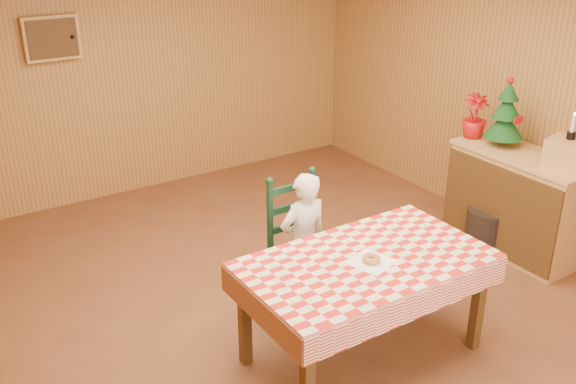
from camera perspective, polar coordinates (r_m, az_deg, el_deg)
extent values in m
plane|color=brown|center=(5.07, 1.25, -10.64)|extent=(6.00, 6.00, 0.00)
cube|color=#A7783C|center=(7.04, -12.72, 10.40)|extent=(5.00, 0.10, 2.60)
cube|color=#A7783C|center=(6.17, 21.15, 7.49)|extent=(0.10, 6.00, 2.60)
cube|color=tan|center=(6.65, -20.28, 12.72)|extent=(0.52, 0.08, 0.42)
cube|color=#4E3214|center=(6.60, -20.18, 12.67)|extent=(0.46, 0.02, 0.36)
sphere|color=black|center=(6.63, -18.62, 12.92)|extent=(0.04, 0.04, 0.04)
cube|color=#4E3214|center=(4.29, 6.94, -6.49)|extent=(1.60, 0.90, 0.06)
cube|color=#4E3214|center=(3.90, 1.72, -16.56)|extent=(0.07, 0.07, 0.69)
cube|color=#4E3214|center=(4.71, 16.51, -9.70)|extent=(0.07, 0.07, 0.69)
cube|color=#4E3214|center=(4.40, -3.87, -11.28)|extent=(0.07, 0.07, 0.69)
cube|color=#4E3214|center=(5.13, 10.35, -6.07)|extent=(0.07, 0.07, 0.69)
cube|color=red|center=(4.27, 6.96, -6.02)|extent=(1.64, 0.94, 0.02)
cube|color=red|center=(4.03, 11.20, -9.99)|extent=(1.64, 0.02, 0.18)
cube|color=red|center=(4.63, 3.21, -4.70)|extent=(1.64, 0.02, 0.18)
cube|color=#2B5C2A|center=(3.91, -2.58, -10.60)|extent=(0.02, 0.94, 0.18)
cube|color=#2B5C2A|center=(4.83, 14.47, -4.26)|extent=(0.02, 0.94, 0.18)
cube|color=black|center=(4.93, 1.36, -5.84)|extent=(0.44, 0.40, 0.04)
cylinder|color=black|center=(4.84, 0.60, -9.60)|extent=(0.04, 0.04, 0.41)
cylinder|color=black|center=(5.03, 4.25, -8.27)|extent=(0.04, 0.04, 0.41)
cylinder|color=black|center=(5.08, -1.54, -7.82)|extent=(0.04, 0.04, 0.41)
cylinder|color=black|center=(5.26, 2.01, -6.63)|extent=(0.04, 0.04, 0.41)
cylinder|color=black|center=(4.82, -1.61, -2.30)|extent=(0.05, 0.05, 0.60)
sphere|color=black|center=(4.69, -1.65, 0.99)|extent=(0.06, 0.06, 0.06)
cylinder|color=black|center=(5.00, 2.10, -1.25)|extent=(0.05, 0.05, 0.60)
sphere|color=black|center=(4.88, 2.15, 1.94)|extent=(0.06, 0.06, 0.06)
cube|color=black|center=(4.96, 0.28, -3.01)|extent=(0.38, 0.03, 0.05)
cube|color=black|center=(4.89, 0.28, -1.34)|extent=(0.38, 0.03, 0.05)
cube|color=black|center=(4.82, 0.29, 0.38)|extent=(0.38, 0.03, 0.05)
imported|color=silver|center=(4.87, 1.38, -4.48)|extent=(0.41, 0.27, 1.12)
cube|color=white|center=(4.23, 7.40, -6.17)|extent=(0.32, 0.32, 0.00)
torus|color=#B57541|center=(4.22, 7.42, -5.91)|extent=(0.14, 0.14, 0.04)
cube|color=tan|center=(6.10, 19.66, -0.99)|extent=(0.50, 1.20, 0.90)
cube|color=tan|center=(5.94, 20.27, 3.09)|extent=(0.54, 1.24, 0.03)
cube|color=#4E3214|center=(5.91, 18.09, -1.58)|extent=(0.02, 1.20, 0.80)
cube|color=tan|center=(5.68, 23.61, 3.14)|extent=(0.36, 0.36, 0.25)
cylinder|color=#4E3214|center=(6.06, 18.50, 4.30)|extent=(0.04, 0.04, 0.08)
cone|color=#0D3B14|center=(6.01, 18.70, 5.74)|extent=(0.34, 0.34, 0.24)
cone|color=#0D3B14|center=(5.97, 18.90, 7.20)|extent=(0.26, 0.26, 0.20)
cone|color=#0D3B14|center=(5.93, 19.08, 8.49)|extent=(0.18, 0.18, 0.16)
sphere|color=#A5100F|center=(5.91, 19.19, 9.33)|extent=(0.06, 0.06, 0.06)
cube|color=#A5100F|center=(5.89, 19.79, 6.03)|extent=(0.10, 0.02, 0.06)
sphere|color=#A5100F|center=(6.03, 19.66, 5.96)|extent=(0.04, 0.04, 0.04)
sphere|color=#A5100F|center=(5.96, 18.02, 6.69)|extent=(0.04, 0.04, 0.04)
sphere|color=#A5100F|center=(6.04, 18.53, 7.84)|extent=(0.04, 0.04, 0.04)
imported|color=#A5100F|center=(6.15, 16.26, 6.49)|extent=(0.30, 0.30, 0.41)
cylinder|color=black|center=(5.63, 23.86, 4.62)|extent=(0.07, 0.07, 0.06)
cylinder|color=white|center=(5.60, 24.03, 5.58)|extent=(0.03, 0.03, 0.14)
sphere|color=orange|center=(5.58, 24.17, 6.38)|extent=(0.02, 0.02, 0.02)
cylinder|color=black|center=(6.14, 17.26, -3.17)|extent=(0.47, 0.47, 0.39)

